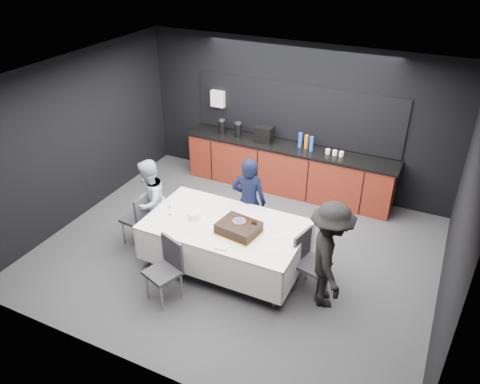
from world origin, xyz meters
name	(u,v)px	position (x,y,z in m)	size (l,w,h in m)	color
ground	(237,251)	(0.00, 0.00, 0.00)	(6.00, 6.00, 0.00)	#3D3D41
room_shell	(237,146)	(0.00, 0.00, 1.86)	(6.04, 5.04, 2.82)	white
kitchenette	(287,165)	(-0.02, 2.22, 0.54)	(4.10, 0.64, 2.05)	#611A0F
party_table	(225,231)	(0.00, -0.40, 0.64)	(2.32, 1.32, 0.78)	#99999E
cake_assembly	(239,228)	(0.27, -0.50, 0.85)	(0.66, 0.57, 0.18)	gold
plate_stack	(195,215)	(-0.47, -0.46, 0.83)	(0.19, 0.19, 0.10)	white
loose_plate_near	(190,230)	(-0.38, -0.75, 0.78)	(0.20, 0.20, 0.01)	white
loose_plate_right_a	(279,235)	(0.81, -0.33, 0.78)	(0.22, 0.22, 0.01)	white
loose_plate_right_b	(268,250)	(0.81, -0.72, 0.78)	(0.18, 0.18, 0.01)	white
loose_plate_far	(248,209)	(0.14, 0.09, 0.78)	(0.21, 0.21, 0.01)	white
fork_pile	(221,247)	(0.22, -0.94, 0.79)	(0.17, 0.10, 0.03)	white
champagne_flute	(169,205)	(-0.86, -0.54, 0.94)	(0.06, 0.06, 0.22)	white
chair_left	(140,215)	(-1.49, -0.46, 0.53)	(0.46, 0.46, 0.92)	#2B2B30
chair_right	(308,258)	(1.26, -0.33, 0.53)	(0.50, 0.50, 0.92)	#2B2B30
chair_near	(167,265)	(-0.42, -1.32, 0.53)	(0.53, 0.53, 0.92)	#2B2B30
person_center	(249,202)	(0.04, 0.33, 0.76)	(0.55, 0.36, 1.52)	black
person_left	(149,202)	(-1.42, -0.28, 0.71)	(0.69, 0.54, 1.42)	#9DB3C6
person_right	(329,256)	(1.58, -0.48, 0.79)	(1.02, 0.58, 1.57)	black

